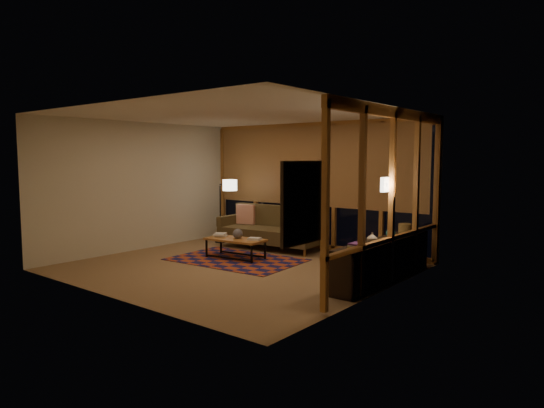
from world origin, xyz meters
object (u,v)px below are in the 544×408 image
Objects in this scene: sofa at (270,228)px; bookshelf at (383,260)px; coffee_table at (235,249)px; floor_lamp at (220,211)px.

bookshelf is (3.12, -1.00, -0.12)m from sofa.
coffee_table is 3.01m from bookshelf.
bookshelf reaches higher than coffee_table.
coffee_table is 0.44× the size of bookshelf.
coffee_table is (0.11, -1.21, -0.25)m from sofa.
bookshelf is at bearing -2.12° from coffee_table.
sofa is 1.24m from coffee_table.
floor_lamp is 0.56× the size of bookshelf.
floor_lamp is (-1.40, -0.09, 0.29)m from sofa.
sofa is at bearing 162.24° from bookshelf.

